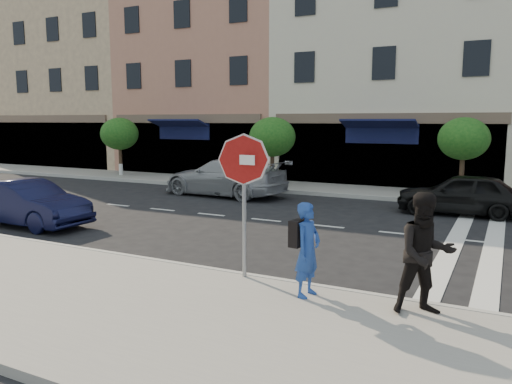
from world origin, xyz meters
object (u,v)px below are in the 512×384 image
Objects in this scene: stop_sign at (244,174)px; car_far_left at (225,177)px; car_far_mid at (462,194)px; car_near_mid at (27,203)px; walker at (425,254)px; photographer at (308,250)px.

stop_sign is 11.30m from car_far_left.
car_far_left is 1.31× the size of car_far_mid.
car_far_mid is at bearing -54.95° from car_near_mid.
walker is 0.46× the size of car_far_mid.
walker is (1.86, 0.08, 0.14)m from photographer.
photographer reaches higher than car_far_left.
car_far_left is (-7.46, 9.88, -0.17)m from photographer.
walker is (3.29, -0.33, -1.01)m from stop_sign.
car_near_mid is 0.76× the size of car_far_left.
stop_sign is 0.66× the size of car_far_mid.
car_far_mid is (-0.30, 9.71, -0.39)m from walker.
stop_sign is 8.46m from car_near_mid.
car_far_left is at bearing -14.77° from car_near_mid.
walker is at bearing -99.66° from car_near_mid.
car_near_mid is 13.51m from car_far_mid.
stop_sign reaches higher than photographer.
car_far_left is at bearing 105.05° from walker.
car_near_mid is at bearing 86.24° from photographer.
stop_sign is 3.45m from walker.
stop_sign reaches higher than car_far_left.
photographer is at bearing -102.05° from car_near_mid.
walker reaches higher than car_near_mid.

